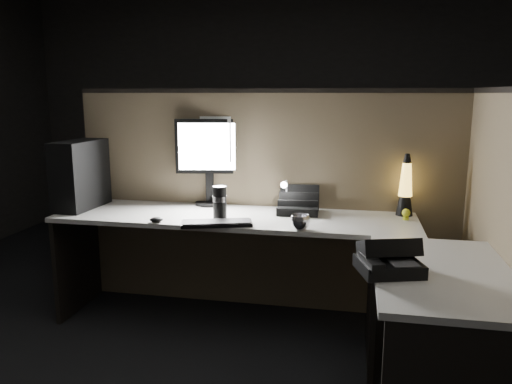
% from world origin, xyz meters
% --- Properties ---
extents(floor, '(6.00, 6.00, 0.00)m').
position_xyz_m(floor, '(0.00, 0.00, 0.00)').
color(floor, black).
rests_on(floor, ground).
extents(room_shell, '(6.00, 6.00, 6.00)m').
position_xyz_m(room_shell, '(0.00, 0.00, 1.62)').
color(room_shell, silver).
rests_on(room_shell, ground).
extents(partition_back, '(2.66, 0.06, 1.50)m').
position_xyz_m(partition_back, '(0.00, 0.93, 0.75)').
color(partition_back, brown).
rests_on(partition_back, ground).
extents(partition_right, '(0.06, 1.66, 1.50)m').
position_xyz_m(partition_right, '(1.33, 0.10, 0.75)').
color(partition_right, brown).
rests_on(partition_right, ground).
extents(desk, '(2.60, 1.60, 0.73)m').
position_xyz_m(desk, '(0.18, 0.25, 0.58)').
color(desk, beige).
rests_on(desk, ground).
extents(pc_tower, '(0.22, 0.45, 0.46)m').
position_xyz_m(pc_tower, '(-1.22, 0.61, 0.96)').
color(pc_tower, black).
rests_on(pc_tower, desk).
extents(monitor, '(0.46, 0.20, 0.60)m').
position_xyz_m(monitor, '(-0.39, 0.89, 1.09)').
color(monitor, black).
rests_on(monitor, desk).
extents(keyboard, '(0.44, 0.26, 0.02)m').
position_xyz_m(keyboard, '(-0.19, 0.34, 0.74)').
color(keyboard, black).
rests_on(keyboard, desk).
extents(mouse, '(0.10, 0.08, 0.03)m').
position_xyz_m(mouse, '(-0.57, 0.34, 0.75)').
color(mouse, black).
rests_on(mouse, desk).
extents(clip_lamp, '(0.04, 0.17, 0.21)m').
position_xyz_m(clip_lamp, '(0.16, 0.75, 0.86)').
color(clip_lamp, white).
rests_on(clip_lamp, desk).
extents(organizer, '(0.27, 0.24, 0.20)m').
position_xyz_m(organizer, '(0.25, 0.75, 0.77)').
color(organizer, black).
rests_on(organizer, desk).
extents(lava_lamp, '(0.11, 0.11, 0.40)m').
position_xyz_m(lava_lamp, '(0.92, 0.82, 0.89)').
color(lava_lamp, black).
rests_on(lava_lamp, desk).
extents(travel_mug, '(0.09, 0.09, 0.20)m').
position_xyz_m(travel_mug, '(-0.22, 0.52, 0.83)').
color(travel_mug, black).
rests_on(travel_mug, desk).
extents(steel_mug, '(0.12, 0.12, 0.09)m').
position_xyz_m(steel_mug, '(0.30, 0.34, 0.77)').
color(steel_mug, silver).
rests_on(steel_mug, desk).
extents(figurine, '(0.05, 0.05, 0.05)m').
position_xyz_m(figurine, '(0.92, 0.70, 0.77)').
color(figurine, yellow).
rests_on(figurine, desk).
extents(pinned_paper, '(0.22, 0.00, 0.31)m').
position_xyz_m(pinned_paper, '(-0.35, 0.90, 1.19)').
color(pinned_paper, white).
rests_on(pinned_paper, partition_back).
extents(desk_phone, '(0.31, 0.31, 0.15)m').
position_xyz_m(desk_phone, '(0.76, -0.26, 0.79)').
color(desk_phone, black).
rests_on(desk_phone, desk).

